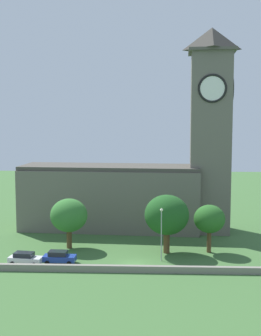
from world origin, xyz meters
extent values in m
plane|color=#3D6633|center=(0.00, 15.00, 0.00)|extent=(200.00, 200.00, 0.00)
cube|color=#666056|center=(-5.08, 21.25, 5.56)|extent=(33.25, 12.23, 11.12)
cube|color=#47433C|center=(-5.08, 21.25, 11.47)|extent=(33.19, 11.43, 0.70)
cube|color=#666056|center=(12.94, 20.03, 15.90)|extent=(7.45, 7.45, 31.81)
cube|color=#4F4B43|center=(12.94, 20.03, 32.06)|extent=(8.64, 8.64, 0.50)
pyramid|color=#38352F|center=(12.94, 20.03, 34.23)|extent=(7.82, 7.82, 3.84)
cylinder|color=white|center=(12.70, 16.48, 25.45)|extent=(4.47, 0.42, 4.47)
torus|color=black|center=(12.70, 16.48, 25.45)|extent=(4.89, 0.73, 4.88)
cylinder|color=white|center=(16.49, 19.79, 25.45)|extent=(0.42, 4.47, 4.47)
torus|color=black|center=(16.49, 19.79, 25.45)|extent=(0.73, 4.89, 4.88)
cube|color=gray|center=(0.00, -3.38, 0.46)|extent=(50.85, 0.70, 0.92)
cube|color=silver|center=(-15.11, -0.77, 0.72)|extent=(4.89, 2.44, 0.80)
cube|color=#1E232B|center=(-15.35, -0.74, 1.44)|extent=(2.82, 1.94, 0.64)
cylinder|color=black|center=(-13.41, -0.08, 0.32)|extent=(0.68, 0.41, 0.64)
cylinder|color=black|center=(-13.66, -1.89, 0.32)|extent=(0.68, 0.41, 0.64)
cylinder|color=black|center=(-16.57, 0.35, 0.32)|extent=(0.68, 0.41, 0.64)
cylinder|color=black|center=(-16.82, -1.46, 0.32)|extent=(0.68, 0.41, 0.64)
cube|color=#233D9E|center=(-10.47, -0.01, 0.73)|extent=(4.64, 2.08, 0.82)
cube|color=#1E232B|center=(-10.70, 0.00, 1.47)|extent=(2.62, 1.77, 0.65)
cylinder|color=black|center=(-8.88, 0.88, 0.33)|extent=(0.67, 0.37, 0.65)
cylinder|color=black|center=(-8.96, -1.02, 0.33)|extent=(0.67, 0.37, 0.65)
cylinder|color=black|center=(-11.98, 1.00, 0.33)|extent=(0.67, 0.37, 0.65)
cylinder|color=black|center=(-12.06, -0.89, 0.33)|extent=(0.67, 0.37, 0.65)
cylinder|color=#9EA0A5|center=(3.90, 1.93, 3.59)|extent=(0.14, 0.14, 7.18)
sphere|color=#F4EFCC|center=(3.90, 1.93, 7.40)|extent=(0.44, 0.44, 0.44)
cylinder|color=brown|center=(4.80, 5.86, 1.69)|extent=(0.94, 0.94, 3.37)
ellipsoid|color=#1E511E|center=(4.80, 5.86, 5.90)|extent=(6.74, 6.74, 6.07)
cylinder|color=brown|center=(11.30, 6.46, 1.71)|extent=(0.67, 0.67, 3.41)
ellipsoid|color=#286023|center=(11.30, 6.46, 5.20)|extent=(4.76, 4.76, 4.28)
cylinder|color=brown|center=(-10.46, 7.81, 1.54)|extent=(0.82, 0.82, 3.08)
ellipsoid|color=#33702D|center=(-10.46, 7.81, 5.27)|extent=(5.84, 5.84, 5.25)
camera|label=1|loc=(2.28, -62.95, 20.37)|focal=49.41mm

